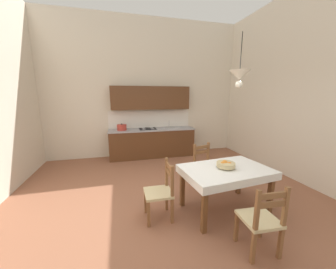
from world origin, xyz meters
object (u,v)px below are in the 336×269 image
at_px(dining_chair_kitchen_side, 205,167).
at_px(dining_table, 226,175).
at_px(kitchen_cabinetry, 152,130).
at_px(fruit_bowl, 226,165).
at_px(dining_chair_camera_side, 261,220).
at_px(dining_chair_tv_side, 161,192).
at_px(pendant_lamp, 240,76).

bearing_deg(dining_chair_kitchen_side, dining_table, -93.05).
bearing_deg(kitchen_cabinetry, fruit_bowl, -78.43).
height_order(kitchen_cabinetry, dining_chair_camera_side, kitchen_cabinetry).
xyz_separation_m(dining_table, dining_chair_camera_side, (-0.06, -0.92, -0.18)).
height_order(kitchen_cabinetry, dining_chair_tv_side, kitchen_cabinetry).
height_order(dining_table, dining_chair_tv_side, dining_chair_tv_side).
relative_size(dining_table, dining_chair_tv_side, 1.61).
distance_m(dining_table, pendant_lamp, 1.60).
bearing_deg(fruit_bowl, dining_chair_camera_side, -93.36).
relative_size(kitchen_cabinetry, dining_chair_camera_side, 2.86).
bearing_deg(dining_chair_tv_side, pendant_lamp, -1.68).
xyz_separation_m(dining_chair_kitchen_side, dining_chair_tv_side, (-1.13, -0.79, 0.00)).
relative_size(dining_chair_camera_side, dining_chair_kitchen_side, 1.00).
bearing_deg(dining_table, pendant_lamp, 12.86).
bearing_deg(fruit_bowl, dining_table, -62.52).
distance_m(dining_chair_tv_side, fruit_bowl, 1.15).
xyz_separation_m(dining_table, dining_chair_tv_side, (-1.09, 0.07, -0.18)).
bearing_deg(dining_chair_camera_side, dining_table, 86.30).
height_order(dining_table, pendant_lamp, pendant_lamp).
distance_m(kitchen_cabinetry, pendant_lamp, 3.60).
bearing_deg(dining_chair_kitchen_side, dining_chair_tv_side, -145.25).
height_order(dining_chair_kitchen_side, pendant_lamp, pendant_lamp).
relative_size(dining_table, dining_chair_camera_side, 1.61).
bearing_deg(dining_chair_tv_side, dining_chair_kitchen_side, 34.75).
distance_m(kitchen_cabinetry, fruit_bowl, 3.32).
xyz_separation_m(kitchen_cabinetry, fruit_bowl, (0.67, -3.25, -0.04)).
xyz_separation_m(kitchen_cabinetry, dining_chair_camera_side, (0.61, -4.18, -0.41)).
bearing_deg(pendant_lamp, fruit_bowl, -170.86).
height_order(kitchen_cabinetry, pendant_lamp, pendant_lamp).
height_order(dining_chair_kitchen_side, fruit_bowl, dining_chair_kitchen_side).
height_order(dining_chair_kitchen_side, dining_chair_tv_side, same).
relative_size(dining_chair_kitchen_side, dining_chair_tv_side, 1.00).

